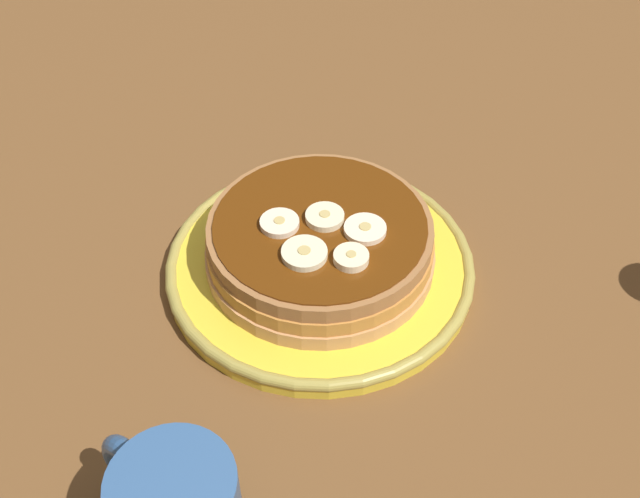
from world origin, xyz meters
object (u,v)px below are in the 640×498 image
pancake_stack (321,244)px  banana_slice_2 (365,230)px  banana_slice_0 (329,220)px  banana_slice_3 (304,254)px  banana_slice_4 (351,258)px  plate (320,264)px  banana_slice_1 (280,224)px

pancake_stack → banana_slice_2: bearing=-151.0°
banana_slice_0 → pancake_stack: bearing=65.0°
banana_slice_0 → banana_slice_3: bearing=105.3°
banana_slice_4 → banana_slice_0: bearing=-27.1°
plate → banana_slice_3: bearing=114.0°
plate → banana_slice_1: (2.19, 2.36, 4.97)cm
banana_slice_2 → banana_slice_3: (1.71, 5.17, 0.03)cm
banana_slice_4 → banana_slice_2: bearing=-68.3°
plate → pancake_stack: bearing=153.2°
banana_slice_3 → plate: bearing=-66.0°
banana_slice_0 → plate: bearing=52.0°
plate → banana_slice_2: size_ratio=7.67×
banana_slice_1 → banana_slice_3: bearing=163.0°
banana_slice_1 → banana_slice_4: banana_slice_4 is taller
plate → banana_slice_1: size_ratio=8.20×
plate → banana_slice_4: size_ratio=9.50×
banana_slice_0 → banana_slice_4: 4.60cm
banana_slice_1 → pancake_stack: bearing=-135.6°
plate → banana_slice_4: banana_slice_4 is taller
banana_slice_0 → banana_slice_3: size_ratio=0.88×
plate → banana_slice_2: banana_slice_2 is taller
plate → pancake_stack: (-0.15, 0.07, 2.60)cm
pancake_stack → banana_slice_2: 4.28cm
banana_slice_0 → banana_slice_4: bearing=152.9°
plate → banana_slice_4: (-4.54, 1.52, 5.04)cm
banana_slice_0 → banana_slice_2: same height
plate → banana_slice_2: 6.16cm
plate → banana_slice_2: (-3.28, -1.66, 4.95)cm
banana_slice_1 → plate: bearing=-132.8°
banana_slice_2 → banana_slice_3: 5.44cm
banana_slice_3 → banana_slice_4: (-2.98, -1.99, 0.06)cm
banana_slice_0 → banana_slice_1: size_ratio=0.99×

